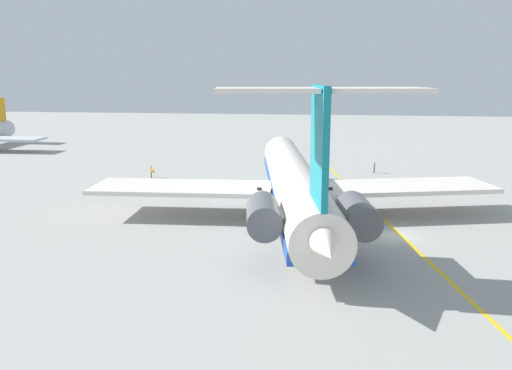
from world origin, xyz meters
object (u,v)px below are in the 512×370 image
Objects in this scene: ground_crew_portside at (374,166)px; main_jetliner at (295,184)px; safety_cone_nose at (153,170)px; ground_crew_near_nose at (151,170)px.

main_jetliner is at bearing 98.57° from ground_crew_portside.
safety_cone_nose is at bearing 35.01° from main_jetliner.
ground_crew_portside is (8.13, -32.60, -0.08)m from ground_crew_near_nose.
ground_crew_portside is at bearing -83.43° from safety_cone_nose.
ground_crew_near_nose is 4.48m from safety_cone_nose.
ground_crew_near_nose is at bearing 42.88° from ground_crew_portside.
ground_crew_near_nose is 33.60m from ground_crew_portside.
main_jetliner is 88.30× the size of safety_cone_nose.
safety_cone_nose is (4.25, 1.13, -0.88)m from ground_crew_near_nose.
main_jetliner is 28.69× the size of ground_crew_portside.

